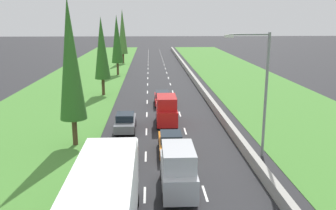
# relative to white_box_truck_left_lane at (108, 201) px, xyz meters

# --- Properties ---
(ground_plane) EXTENTS (300.00, 300.00, 0.00)m
(ground_plane) POSITION_rel_white_box_truck_left_lane_xyz_m (3.27, 43.72, -2.18)
(ground_plane) COLOR #28282B
(ground_plane) RESTS_ON ground
(grass_verge_left) EXTENTS (14.00, 140.00, 0.04)m
(grass_verge_left) POSITION_rel_white_box_truck_left_lane_xyz_m (-9.38, 43.72, -2.16)
(grass_verge_left) COLOR #478433
(grass_verge_left) RESTS_ON ground
(grass_verge_right) EXTENTS (14.00, 140.00, 0.04)m
(grass_verge_right) POSITION_rel_white_box_truck_left_lane_xyz_m (17.62, 43.72, -2.16)
(grass_verge_right) COLOR #478433
(grass_verge_right) RESTS_ON ground
(median_barrier) EXTENTS (0.44, 120.00, 0.85)m
(median_barrier) POSITION_rel_white_box_truck_left_lane_xyz_m (8.97, 43.72, -1.76)
(median_barrier) COLOR #9E9B93
(median_barrier) RESTS_ON ground
(lane_markings) EXTENTS (3.64, 116.00, 0.01)m
(lane_markings) POSITION_rel_white_box_truck_left_lane_xyz_m (3.27, 43.72, -2.18)
(lane_markings) COLOR white
(lane_markings) RESTS_ON ground
(white_box_truck_left_lane) EXTENTS (2.46, 9.40, 4.18)m
(white_box_truck_left_lane) POSITION_rel_white_box_truck_left_lane_xyz_m (0.00, 0.00, 0.00)
(white_box_truck_left_lane) COLOR black
(white_box_truck_left_lane) RESTS_ON ground
(silver_van_centre_lane) EXTENTS (1.96, 4.90, 2.82)m
(silver_van_centre_lane) POSITION_rel_white_box_truck_left_lane_xyz_m (3.47, 5.02, -0.78)
(silver_van_centre_lane) COLOR silver
(silver_van_centre_lane) RESTS_ON ground
(white_sedan_left_lane) EXTENTS (1.82, 4.50, 1.64)m
(white_sedan_left_lane) POSITION_rel_white_box_truck_left_lane_xyz_m (-0.18, 9.31, -1.37)
(white_sedan_left_lane) COLOR white
(white_sedan_left_lane) RESTS_ON ground
(grey_sedan_left_lane) EXTENTS (1.82, 4.50, 1.64)m
(grey_sedan_left_lane) POSITION_rel_white_box_truck_left_lane_xyz_m (-0.36, 17.16, -1.37)
(grey_sedan_left_lane) COLOR slate
(grey_sedan_left_lane) RESTS_ON ground
(orange_sedan_centre_lane) EXTENTS (1.82, 4.50, 1.64)m
(orange_sedan_centre_lane) POSITION_rel_white_box_truck_left_lane_xyz_m (3.41, 11.28, -1.37)
(orange_sedan_centre_lane) COLOR orange
(orange_sedan_centre_lane) RESTS_ON ground
(red_van_centre_lane) EXTENTS (1.96, 4.90, 2.82)m
(red_van_centre_lane) POSITION_rel_white_box_truck_left_lane_xyz_m (3.43, 18.95, -0.78)
(red_van_centre_lane) COLOR red
(red_van_centre_lane) RESTS_ON ground
(red_sedan_centre_lane) EXTENTS (1.82, 4.50, 1.64)m
(red_sedan_centre_lane) POSITION_rel_white_box_truck_left_lane_xyz_m (3.31, 27.14, -1.37)
(red_sedan_centre_lane) COLOR red
(red_sedan_centre_lane) RESTS_ON ground
(poplar_tree_second) EXTENTS (2.09, 2.09, 11.57)m
(poplar_tree_second) POSITION_rel_white_box_truck_left_lane_xyz_m (-4.13, 13.51, 4.65)
(poplar_tree_second) COLOR #4C3823
(poplar_tree_second) RESTS_ON ground
(poplar_tree_third) EXTENTS (2.05, 2.05, 10.18)m
(poplar_tree_third) POSITION_rel_white_box_truck_left_lane_xyz_m (-4.28, 33.13, 3.95)
(poplar_tree_third) COLOR #4C3823
(poplar_tree_third) RESTS_ON ground
(poplar_tree_fourth) EXTENTS (2.06, 2.06, 10.54)m
(poplar_tree_fourth) POSITION_rel_white_box_truck_left_lane_xyz_m (-3.84, 50.64, 4.14)
(poplar_tree_fourth) COLOR #4C3823
(poplar_tree_fourth) RESTS_ON ground
(poplar_tree_fifth) EXTENTS (2.10, 2.10, 11.97)m
(poplar_tree_fifth) POSITION_rel_white_box_truck_left_lane_xyz_m (-4.06, 67.83, 4.85)
(poplar_tree_fifth) COLOR #4C3823
(poplar_tree_fifth) RESTS_ON ground
(street_light_mast) EXTENTS (3.20, 0.28, 9.00)m
(street_light_mast) POSITION_rel_white_box_truck_left_lane_xyz_m (9.77, 10.41, 3.05)
(street_light_mast) COLOR gray
(street_light_mast) RESTS_ON ground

